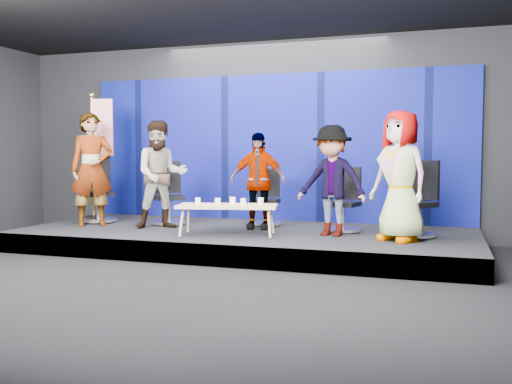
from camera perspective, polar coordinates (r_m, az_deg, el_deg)
ground at (r=6.71m, az=-8.30°, el=-8.99°), size 10.00×10.00×0.00m
room_walls at (r=6.62m, az=-8.50°, el=12.00°), size 10.02×8.02×3.51m
riser at (r=8.95m, az=-1.09°, el=-4.75°), size 7.00×3.00×0.30m
backdrop at (r=10.23m, az=1.60°, el=4.47°), size 7.00×0.08×2.60m
chair_a at (r=10.28m, az=-15.53°, el=-0.81°), size 0.91×0.91×1.15m
panelist_a at (r=9.75m, az=-16.11°, el=2.19°), size 0.81×0.77×1.86m
chair_b at (r=9.70m, az=-8.70°, el=-1.16°), size 0.82×0.82×1.06m
panelist_b at (r=9.19m, az=-9.48°, el=1.74°), size 1.05×0.99×1.72m
chair_c at (r=9.49m, az=1.06°, el=-1.47°), size 0.59×0.59×0.94m
panelist_c at (r=8.98m, az=0.16°, el=1.12°), size 0.93×0.47×1.52m
chair_d at (r=8.79m, az=8.79°, el=-1.83°), size 0.66×0.66×0.99m
panelist_d at (r=8.29m, az=7.60°, el=1.13°), size 1.13×0.80×1.60m
chair_e at (r=8.44m, az=15.75°, el=-1.93°), size 0.86×0.86×1.09m
panelist_e at (r=7.95m, az=14.22°, el=1.56°), size 1.03×0.96×1.77m
coffee_table at (r=8.35m, az=-2.87°, el=-1.51°), size 1.54×0.91×0.44m
mug_a at (r=8.46m, az=-5.83°, el=-0.89°), size 0.08×0.08×0.10m
mug_b at (r=8.32m, az=-3.85°, el=-0.95°), size 0.08×0.08×0.10m
mug_c at (r=8.42m, az=-2.35°, el=-0.86°), size 0.09×0.09×0.11m
mug_d at (r=8.30m, az=-1.28°, el=-0.97°), size 0.08×0.08×0.09m
mug_e at (r=8.36m, az=0.47°, el=-0.91°), size 0.09×0.09×0.10m
flag_stand at (r=10.35m, az=-15.45°, el=3.75°), size 0.51×0.30×2.26m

